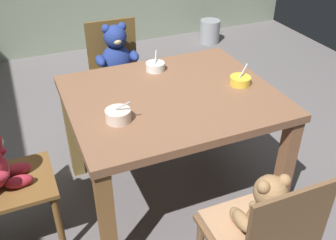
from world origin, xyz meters
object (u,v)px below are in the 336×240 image
(dining_table, at_px, (171,111))
(teddy_chair_far_center, at_px, (117,62))
(teddy_chair_near_front, at_px, (261,227))
(porridge_bowl_cream_near_left, at_px, (118,115))
(porridge_bowl_white_far_center, at_px, (155,66))
(porridge_bowl_yellow_near_right, at_px, (240,80))
(metal_pail, at_px, (210,31))

(dining_table, height_order, teddy_chair_far_center, teddy_chair_far_center)
(teddy_chair_near_front, distance_m, porridge_bowl_cream_near_left, 0.82)
(porridge_bowl_white_far_center, xyz_separation_m, porridge_bowl_cream_near_left, (-0.37, -0.45, 0.01))
(teddy_chair_far_center, bearing_deg, porridge_bowl_cream_near_left, -14.06)
(teddy_chair_far_center, height_order, teddy_chair_near_front, teddy_chair_far_center)
(teddy_chair_near_front, distance_m, porridge_bowl_white_far_center, 1.16)
(teddy_chair_near_front, relative_size, porridge_bowl_yellow_near_right, 6.92)
(teddy_chair_far_center, xyz_separation_m, porridge_bowl_cream_near_left, (-0.27, -0.98, 0.19))
(teddy_chair_far_center, distance_m, metal_pail, 2.02)
(teddy_chair_far_center, bearing_deg, metal_pail, 132.93)
(dining_table, bearing_deg, porridge_bowl_yellow_near_right, -6.43)
(porridge_bowl_white_far_center, bearing_deg, teddy_chair_far_center, 99.86)
(dining_table, distance_m, metal_pail, 2.62)
(porridge_bowl_yellow_near_right, xyz_separation_m, metal_pail, (1.02, 2.20, -0.60))
(teddy_chair_far_center, bearing_deg, porridge_bowl_white_far_center, 11.36)
(dining_table, distance_m, porridge_bowl_cream_near_left, 0.39)
(porridge_bowl_cream_near_left, bearing_deg, metal_pail, 52.52)
(porridge_bowl_cream_near_left, relative_size, metal_pail, 0.48)
(teddy_chair_near_front, height_order, porridge_bowl_white_far_center, teddy_chair_near_front)
(porridge_bowl_yellow_near_right, distance_m, metal_pail, 2.49)
(porridge_bowl_white_far_center, distance_m, porridge_bowl_yellow_near_right, 0.52)
(dining_table, height_order, porridge_bowl_white_far_center, porridge_bowl_white_far_center)
(porridge_bowl_white_far_center, relative_size, porridge_bowl_cream_near_left, 0.94)
(dining_table, height_order, metal_pail, dining_table)
(teddy_chair_far_center, relative_size, porridge_bowl_white_far_center, 7.12)
(metal_pail, bearing_deg, teddy_chair_near_front, -114.80)
(teddy_chair_near_front, xyz_separation_m, porridge_bowl_yellow_near_right, (0.36, 0.79, 0.22))
(teddy_chair_near_front, bearing_deg, dining_table, 2.95)
(porridge_bowl_cream_near_left, xyz_separation_m, metal_pail, (1.76, 2.29, -0.61))
(dining_table, bearing_deg, teddy_chair_near_front, -87.41)
(porridge_bowl_cream_near_left, distance_m, metal_pail, 2.95)
(dining_table, bearing_deg, metal_pail, 56.63)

